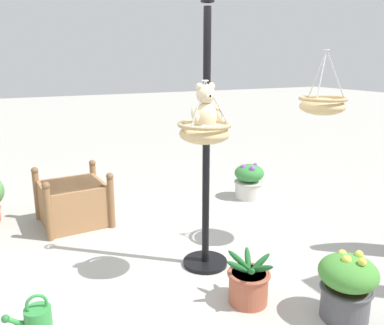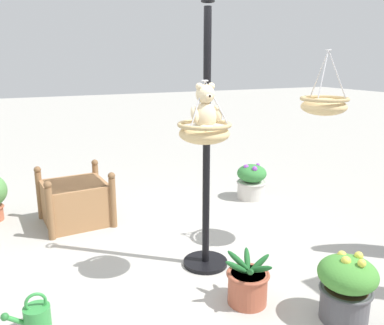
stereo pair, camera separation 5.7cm
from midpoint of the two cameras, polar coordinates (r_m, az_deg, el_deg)
ground_plane at (r=4.11m, az=-1.44°, el=-14.68°), size 40.00×40.00×0.00m
display_pole_central at (r=3.86m, az=1.55°, el=-3.98°), size 0.44×0.44×2.49m
hanging_basket_with_teddy at (r=3.42m, az=1.32°, el=4.41°), size 0.46×0.46×0.53m
teddy_bear at (r=3.37m, az=1.51°, el=7.31°), size 0.28×0.25×0.41m
hanging_basket_left_high at (r=4.26m, az=17.65°, el=7.81°), size 0.48×0.48×0.64m
wooden_planter_box at (r=5.23m, az=-16.78°, el=-5.35°), size 0.87×0.85×0.69m
potted_plant_tall_leafy at (r=3.55m, az=7.55°, el=-16.62°), size 0.42×0.44×0.43m
potted_plant_bushy_green at (r=3.48m, az=20.67°, el=-15.95°), size 0.45×0.45×0.57m
potted_plant_small_succulent at (r=5.97m, az=7.81°, el=-2.57°), size 0.44×0.44×0.52m
watering_can at (r=3.47m, az=-21.65°, el=-19.83°), size 0.35×0.20×0.30m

